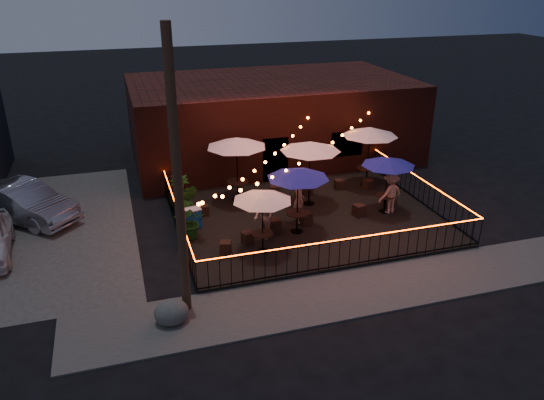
{
  "coord_description": "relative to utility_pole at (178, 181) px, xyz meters",
  "views": [
    {
      "loc": [
        -6.83,
        -15.63,
        9.08
      ],
      "look_at": [
        -1.48,
        1.75,
        1.15
      ],
      "focal_mm": 35.0,
      "sensor_mm": 36.0,
      "label": 1
    }
  ],
  "objects": [
    {
      "name": "ground",
      "position": [
        5.4,
        2.6,
        -4.0
      ],
      "size": [
        110.0,
        110.0,
        0.0
      ],
      "primitive_type": "plane",
      "color": "black",
      "rests_on": "ground"
    },
    {
      "name": "patio",
      "position": [
        5.4,
        4.6,
        -3.92
      ],
      "size": [
        10.0,
        8.0,
        0.15
      ],
      "primitive_type": "cube",
      "color": "black",
      "rests_on": "ground"
    },
    {
      "name": "sidewalk",
      "position": [
        5.4,
        -0.65,
        -3.98
      ],
      "size": [
        18.0,
        2.5,
        0.05
      ],
      "primitive_type": "cube",
      "color": "#3F3E3A",
      "rests_on": "ground"
    },
    {
      "name": "brick_building",
      "position": [
        6.4,
        12.59,
        -2.0
      ],
      "size": [
        14.0,
        8.0,
        4.0
      ],
      "color": "#38160F",
      "rests_on": "ground"
    },
    {
      "name": "utility_pole",
      "position": [
        0.0,
        0.0,
        0.0
      ],
      "size": [
        0.26,
        0.26,
        8.0
      ],
      "primitive_type": "cylinder",
      "color": "#3B2318",
      "rests_on": "ground"
    },
    {
      "name": "fence_front",
      "position": [
        5.4,
        0.6,
        -3.34
      ],
      "size": [
        10.0,
        0.04,
        1.04
      ],
      "color": "black",
      "rests_on": "patio"
    },
    {
      "name": "fence_left",
      "position": [
        0.4,
        4.6,
        -3.34
      ],
      "size": [
        0.04,
        8.0,
        1.04
      ],
      "rotation": [
        0.0,
        0.0,
        1.57
      ],
      "color": "black",
      "rests_on": "patio"
    },
    {
      "name": "fence_right",
      "position": [
        10.4,
        4.6,
        -3.34
      ],
      "size": [
        0.04,
        8.0,
        1.04
      ],
      "rotation": [
        0.0,
        0.0,
        1.57
      ],
      "color": "black",
      "rests_on": "patio"
    },
    {
      "name": "festoon_lights",
      "position": [
        4.39,
        4.3,
        -1.48
      ],
      "size": [
        10.02,
        8.72,
        1.32
      ],
      "color": "orange",
      "rests_on": "ground"
    },
    {
      "name": "cafe_table_0",
      "position": [
        2.99,
        2.41,
        -1.82
      ],
      "size": [
        2.17,
        2.17,
        2.23
      ],
      "rotation": [
        0.0,
        0.0,
        0.08
      ],
      "color": "black",
      "rests_on": "patio"
    },
    {
      "name": "cafe_table_1",
      "position": [
        3.23,
        7.01,
        -1.36
      ],
      "size": [
        2.78,
        2.78,
        2.72
      ],
      "rotation": [
        0.0,
        0.0,
        0.13
      ],
      "color": "black",
      "rests_on": "patio"
    },
    {
      "name": "cafe_table_2",
      "position": [
        4.61,
        3.46,
        -1.58
      ],
      "size": [
        2.71,
        2.71,
        2.49
      ],
      "rotation": [
        0.0,
        0.0,
        0.23
      ],
      "color": "black",
      "rests_on": "patio"
    },
    {
      "name": "cafe_table_3",
      "position": [
        5.94,
        5.73,
        -1.39
      ],
      "size": [
        3.21,
        3.21,
        2.69
      ],
      "rotation": [
        0.0,
        0.0,
        -0.41
      ],
      "color": "black",
      "rests_on": "patio"
    },
    {
      "name": "cafe_table_4",
      "position": [
        8.54,
        4.09,
        -1.74
      ],
      "size": [
        2.56,
        2.56,
        2.31
      ],
      "rotation": [
        0.0,
        0.0,
        -0.26
      ],
      "color": "black",
      "rests_on": "patio"
    },
    {
      "name": "cafe_table_5",
      "position": [
        9.16,
        6.94,
        -1.4
      ],
      "size": [
        2.89,
        2.89,
        2.68
      ],
      "rotation": [
        0.0,
        0.0,
        0.21
      ],
      "color": "black",
      "rests_on": "patio"
    },
    {
      "name": "bistro_chair_0",
      "position": [
        1.74,
        2.64,
        -3.63
      ],
      "size": [
        0.46,
        0.46,
        0.43
      ],
      "primitive_type": "cube",
      "rotation": [
        0.0,
        0.0,
        -0.31
      ],
      "color": "black",
      "rests_on": "patio"
    },
    {
      "name": "bistro_chair_1",
      "position": [
        2.64,
        3.15,
        -3.64
      ],
      "size": [
        0.45,
        0.45,
        0.42
      ],
      "primitive_type": "cube",
      "rotation": [
        0.0,
        0.0,
        3.47
      ],
      "color": "black",
      "rests_on": "patio"
    },
    {
      "name": "bistro_chair_2",
      "position": [
        1.58,
        5.9,
        -3.64
      ],
      "size": [
        0.37,
        0.37,
        0.41
      ],
      "primitive_type": "cube",
      "rotation": [
        0.0,
        0.0,
        0.05
      ],
      "color": "black",
      "rests_on": "patio"
    },
    {
      "name": "bistro_chair_3",
      "position": [
        3.15,
        6.43,
        -3.65
      ],
      "size": [
        0.4,
        0.4,
        0.4
      ],
      "primitive_type": "cube",
      "rotation": [
        0.0,
        0.0,
        2.9
      ],
      "color": "black",
      "rests_on": "patio"
    },
    {
      "name": "bistro_chair_4",
      "position": [
        3.84,
        3.78,
        -3.61
      ],
      "size": [
        0.43,
        0.43,
        0.47
      ],
      "primitive_type": "cube",
      "rotation": [
        0.0,
        0.0,
        0.08
      ],
      "color": "black",
      "rests_on": "patio"
    },
    {
      "name": "bistro_chair_5",
      "position": [
        5.16,
        3.99,
        -3.61
      ],
      "size": [
        0.46,
        0.46,
        0.48
      ],
      "primitive_type": "cube",
      "rotation": [
        0.0,
        0.0,
        3.3
      ],
      "color": "black",
      "rests_on": "patio"
    },
    {
      "name": "bistro_chair_6",
      "position": [
        4.83,
        6.94,
        -3.62
      ],
      "size": [
        0.45,
        0.45,
        0.45
      ],
      "primitive_type": "cube",
      "rotation": [
        0.0,
        0.0,
        -0.2
      ],
      "color": "black",
      "rests_on": "patio"
    },
    {
      "name": "bistro_chair_7",
      "position": [
        6.25,
        6.79,
        -3.59
      ],
      "size": [
        0.45,
        0.45,
        0.51
      ],
      "primitive_type": "cube",
      "rotation": [
        0.0,
        0.0,
        3.11
      ],
      "color": "black",
      "rests_on": "patio"
    },
    {
      "name": "bistro_chair_8",
      "position": [
        7.41,
        4.06,
        -3.62
      ],
      "size": [
        0.48,
        0.48,
        0.47
      ],
      "primitive_type": "cube",
      "rotation": [
        0.0,
        0.0,
        0.23
      ],
      "color": "black",
      "rests_on": "patio"
    },
    {
      "name": "bistro_chair_9",
      "position": [
        8.8,
        4.15,
        -3.6
      ],
      "size": [
        0.43,
        0.43,
        0.51
      ],
      "primitive_type": "cube",
      "rotation": [
        0.0,
        0.0,
        3.14
      ],
      "color": "black",
      "rests_on": "patio"
    },
    {
      "name": "bistro_chair_10",
      "position": [
        7.78,
        6.86,
        -3.64
      ],
      "size": [
        0.39,
        0.39,
        0.43
      ],
      "primitive_type": "cube",
      "rotation": [
        0.0,
        0.0,
        -0.08
      ],
      "color": "black",
      "rests_on": "patio"
    },
    {
      "name": "bistro_chair_11",
      "position": [
        9.01,
        6.46,
        -3.63
      ],
      "size": [
        0.49,
        0.49,
        0.44
      ],
      "primitive_type": "cube",
      "rotation": [
        0.0,
        0.0,
        3.55
      ],
      "color": "black",
      "rests_on": "patio"
    },
    {
      "name": "patron_a",
      "position": [
        4.96,
        4.26,
        -2.96
      ],
      "size": [
        0.46,
        0.67,
        1.77
      ],
      "primitive_type": "imported",
      "rotation": [
        0.0,
        0.0,
        1.51
      ],
      "color": "tan",
      "rests_on": "patio"
    },
    {
      "name": "patron_b",
      "position": [
        3.31,
        3.37,
        -3.02
      ],
      "size": [
        0.79,
        0.93,
        1.66
      ],
      "primitive_type": "imported",
      "rotation": [
        0.0,
        0.0,
        -1.34
      ],
      "color": "tan",
      "rests_on": "patio"
    },
    {
      "name": "patron_c",
      "position": [
        8.7,
        3.98,
        -3.01
      ],
      "size": [
        1.21,
        0.88,
        1.68
      ],
      "primitive_type": "imported",
      "rotation": [
        0.0,
        0.0,
        3.4
      ],
      "color": "#DBA28C",
      "rests_on": "patio"
    },
    {
      "name": "potted_shrub_a",
      "position": [
        0.8,
        4.14,
        -3.23
      ],
      "size": [
        1.34,
        1.23,
        1.24
      ],
      "primitive_type": "imported",
      "rotation": [
        0.0,
        0.0,
        -0.27
      ],
      "color": "#1A3E0C",
      "rests_on": "patio"
    },
    {
      "name": "potted_shrub_b",
      "position": [
        0.93,
        5.67,
        -3.11
      ],
      "size": [
        0.97,
        0.87,
        1.47
      ],
      "primitive_type": "imported",
      "rotation": [
        0.0,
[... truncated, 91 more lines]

